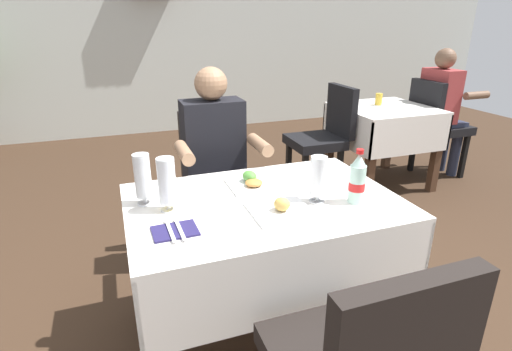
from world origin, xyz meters
The scene contains 17 objects.
ground_plane centered at (0.00, 0.00, 0.00)m, with size 11.00×11.00×0.00m, color #382619.
back_wall centered at (0.00, 4.37, 1.40)m, with size 11.00×0.12×2.80m, color silver.
main_dining_table centered at (-0.02, 0.08, 0.58)m, with size 1.20×0.81×0.75m.
chair_far_diner_seat centered at (-0.02, 0.87, 0.55)m, with size 0.44×0.50×0.97m.
seated_diner_far centered at (-0.06, 0.77, 0.71)m, with size 0.50×0.46×1.26m.
plate_near_camera centered at (0.00, -0.07, 0.77)m, with size 0.25×0.25×0.07m.
plate_far_diner centered at (-0.02, 0.25, 0.77)m, with size 0.23×0.23×0.07m.
beer_glass_left centered at (0.19, -0.02, 0.86)m, with size 0.07×0.07×0.21m.
beer_glass_middle centered at (-0.44, 0.11, 0.87)m, with size 0.07×0.07×0.23m.
beer_glass_right centered at (-0.53, 0.21, 0.87)m, with size 0.07×0.07×0.23m.
cola_bottle_primary centered at (0.35, -0.08, 0.86)m, with size 0.07×0.07×0.24m.
napkin_cutlery_set centered at (-0.44, -0.08, 0.76)m, with size 0.17×0.19×0.01m.
background_dining_table centered at (1.76, 1.61, 0.56)m, with size 0.83×0.81×0.75m.
background_chair_left centered at (1.14, 1.61, 0.55)m, with size 0.50×0.44×0.97m.
background_chair_right centered at (2.38, 1.61, 0.55)m, with size 0.50×0.44×0.97m.
background_patron centered at (2.43, 1.61, 0.71)m, with size 0.46×0.50×1.26m.
background_table_tumbler centered at (1.75, 1.71, 0.81)m, with size 0.06×0.06×0.11m, color gold.
Camera 1 is at (-0.61, -1.46, 1.51)m, focal length 28.27 mm.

